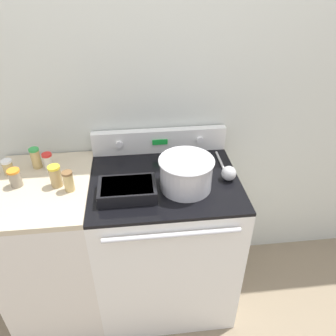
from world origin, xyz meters
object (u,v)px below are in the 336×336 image
spice_jar_orange_cap (15,178)px  spice_jar_green_cap (36,158)px  spice_jar_red_cap (48,161)px  casserole_dish (127,189)px  ladle (228,172)px  spice_jar_yellow_cap (56,176)px  spice_jar_white_cap (8,167)px  spice_jar_brown_cap (69,181)px  mixing_bowl (186,172)px

spice_jar_orange_cap → spice_jar_green_cap: bearing=67.6°
spice_jar_red_cap → spice_jar_green_cap: 0.07m
casserole_dish → ladle: 0.54m
spice_jar_yellow_cap → spice_jar_white_cap: size_ratio=1.42×
spice_jar_yellow_cap → spice_jar_orange_cap: 0.21m
spice_jar_brown_cap → spice_jar_yellow_cap: bearing=146.3°
mixing_bowl → spice_jar_yellow_cap: mixing_bowl is taller
spice_jar_brown_cap → spice_jar_green_cap: size_ratio=0.93×
spice_jar_brown_cap → spice_jar_orange_cap: spice_jar_brown_cap is taller
ladle → spice_jar_yellow_cap: bearing=178.9°
spice_jar_white_cap → spice_jar_red_cap: bearing=7.4°
spice_jar_green_cap → mixing_bowl: bearing=-18.0°
mixing_bowl → spice_jar_brown_cap: 0.59m
spice_jar_yellow_cap → spice_jar_green_cap: same height
spice_jar_red_cap → mixing_bowl: bearing=-18.1°
mixing_bowl → spice_jar_green_cap: 0.84m
spice_jar_brown_cap → spice_jar_yellow_cap: 0.08m
spice_jar_brown_cap → mixing_bowl: bearing=-2.3°
ladle → spice_jar_green_cap: 1.05m
mixing_bowl → spice_jar_brown_cap: mixing_bowl is taller
spice_jar_brown_cap → spice_jar_green_cap: spice_jar_green_cap is taller
spice_jar_green_cap → spice_jar_white_cap: bearing=-161.4°
ladle → spice_jar_white_cap: (-1.17, 0.16, 0.02)m
mixing_bowl → spice_jar_green_cap: size_ratio=2.38×
casserole_dish → spice_jar_green_cap: bearing=149.3°
spice_jar_red_cap → spice_jar_orange_cap: spice_jar_orange_cap is taller
spice_jar_green_cap → spice_jar_orange_cap: 0.18m
mixing_bowl → spice_jar_green_cap: (-0.80, 0.26, -0.02)m
casserole_dish → spice_jar_white_cap: size_ratio=3.45×
spice_jar_green_cap → ladle: bearing=-11.3°
spice_jar_yellow_cap → spice_jar_red_cap: (-0.07, 0.17, -0.01)m
ladle → spice_jar_red_cap: spice_jar_red_cap is taller
casserole_dish → spice_jar_orange_cap: bearing=167.2°
ladle → spice_jar_orange_cap: spice_jar_orange_cap is taller
casserole_dish → spice_jar_yellow_cap: size_ratio=2.43×
ladle → spice_jar_brown_cap: spice_jar_brown_cap is taller
spice_jar_green_cap → spice_jar_orange_cap: spice_jar_green_cap is taller
spice_jar_red_cap → spice_jar_green_cap: (-0.07, 0.02, 0.01)m
mixing_bowl → spice_jar_orange_cap: mixing_bowl is taller
mixing_bowl → spice_jar_orange_cap: (-0.86, 0.09, -0.03)m
spice_jar_orange_cap → spice_jar_red_cap: bearing=47.2°
mixing_bowl → spice_jar_brown_cap: (-0.59, 0.02, -0.03)m
spice_jar_red_cap → casserole_dish: bearing=-32.6°
ladle → spice_jar_brown_cap: (-0.82, -0.03, 0.03)m
spice_jar_red_cap → spice_jar_orange_cap: bearing=-132.8°
spice_jar_white_cap → spice_jar_yellow_cap: bearing=-27.0°
ladle → spice_jar_yellow_cap: 0.90m
spice_jar_brown_cap → spice_jar_red_cap: 0.26m
mixing_bowl → spice_jar_green_cap: mixing_bowl is taller
mixing_bowl → spice_jar_green_cap: bearing=162.0°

